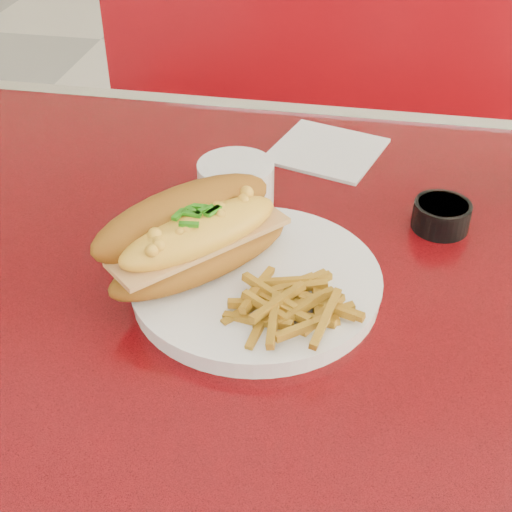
% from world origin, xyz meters
% --- Properties ---
extents(diner_table, '(1.23, 0.83, 0.77)m').
position_xyz_m(diner_table, '(0.00, 0.00, 0.61)').
color(diner_table, '#B30B11').
rests_on(diner_table, ground).
extents(booth_bench_far, '(1.20, 0.51, 0.90)m').
position_xyz_m(booth_bench_far, '(0.00, 0.81, 0.29)').
color(booth_bench_far, maroon).
rests_on(booth_bench_far, ground).
extents(dinner_plate, '(0.31, 0.31, 0.02)m').
position_xyz_m(dinner_plate, '(-0.07, -0.01, 0.78)').
color(dinner_plate, white).
rests_on(dinner_plate, diner_table).
extents(mac_hoagie, '(0.20, 0.21, 0.09)m').
position_xyz_m(mac_hoagie, '(-0.13, -0.00, 0.82)').
color(mac_hoagie, '#945917').
rests_on(mac_hoagie, dinner_plate).
extents(fries_pile, '(0.10, 0.10, 0.03)m').
position_xyz_m(fries_pile, '(-0.04, -0.05, 0.80)').
color(fries_pile, '#C28C21').
rests_on(fries_pile, dinner_plate).
extents(fork, '(0.02, 0.13, 0.00)m').
position_xyz_m(fork, '(-0.07, -0.05, 0.79)').
color(fork, silver).
rests_on(fork, dinner_plate).
extents(gravy_ramekin, '(0.10, 0.10, 0.05)m').
position_xyz_m(gravy_ramekin, '(-0.12, 0.15, 0.80)').
color(gravy_ramekin, white).
rests_on(gravy_ramekin, diner_table).
extents(sauce_cup_left, '(0.06, 0.06, 0.03)m').
position_xyz_m(sauce_cup_left, '(-0.16, 0.08, 0.79)').
color(sauce_cup_left, black).
rests_on(sauce_cup_left, diner_table).
extents(sauce_cup_right, '(0.06, 0.06, 0.03)m').
position_xyz_m(sauce_cup_right, '(0.10, 0.13, 0.79)').
color(sauce_cup_right, black).
rests_on(sauce_cup_right, diner_table).
extents(paper_napkin, '(0.16, 0.16, 0.00)m').
position_xyz_m(paper_napkin, '(-0.04, 0.28, 0.77)').
color(paper_napkin, silver).
rests_on(paper_napkin, diner_table).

